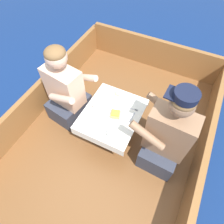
{
  "coord_description": "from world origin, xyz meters",
  "views": [
    {
      "loc": [
        0.53,
        -1.02,
        2.33
      ],
      "look_at": [
        0.0,
        0.05,
        0.68
      ],
      "focal_mm": 32.0,
      "sensor_mm": 36.0,
      "label": 1
    }
  ],
  "objects_px": {
    "sandwich": "(115,114)",
    "tin_can": "(118,93)",
    "coffee_cup_port": "(85,123)",
    "person_port": "(66,92)",
    "coffee_cup_center": "(111,134)",
    "person_starboard": "(166,138)",
    "coffee_cup_starboard": "(96,107)"
  },
  "relations": [
    {
      "from": "person_starboard",
      "to": "coffee_cup_port",
      "type": "xyz_separation_m",
      "value": [
        -0.77,
        -0.2,
        0.01
      ]
    },
    {
      "from": "person_starboard",
      "to": "coffee_cup_center",
      "type": "relative_size",
      "value": 10.87
    },
    {
      "from": "person_starboard",
      "to": "coffee_cup_starboard",
      "type": "distance_m",
      "value": 0.76
    },
    {
      "from": "person_port",
      "to": "coffee_cup_starboard",
      "type": "relative_size",
      "value": 10.93
    },
    {
      "from": "person_starboard",
      "to": "tin_can",
      "type": "xyz_separation_m",
      "value": [
        -0.64,
        0.3,
        0.0
      ]
    },
    {
      "from": "sandwich",
      "to": "person_port",
      "type": "bearing_deg",
      "value": 175.88
    },
    {
      "from": "person_port",
      "to": "coffee_cup_center",
      "type": "xyz_separation_m",
      "value": [
        0.69,
        -0.27,
        0.03
      ]
    },
    {
      "from": "coffee_cup_starboard",
      "to": "tin_can",
      "type": "relative_size",
      "value": 1.34
    },
    {
      "from": "person_port",
      "to": "coffee_cup_port",
      "type": "relative_size",
      "value": 10.28
    },
    {
      "from": "sandwich",
      "to": "tin_can",
      "type": "distance_m",
      "value": 0.29
    },
    {
      "from": "sandwich",
      "to": "coffee_cup_center",
      "type": "height_order",
      "value": "sandwich"
    },
    {
      "from": "coffee_cup_port",
      "to": "coffee_cup_center",
      "type": "height_order",
      "value": "coffee_cup_port"
    },
    {
      "from": "person_starboard",
      "to": "coffee_cup_starboard",
      "type": "xyz_separation_m",
      "value": [
        -0.76,
        0.02,
        0.01
      ]
    },
    {
      "from": "person_starboard",
      "to": "tin_can",
      "type": "bearing_deg",
      "value": -22.04
    },
    {
      "from": "sandwich",
      "to": "coffee_cup_center",
      "type": "relative_size",
      "value": 1.2
    },
    {
      "from": "person_starboard",
      "to": "tin_can",
      "type": "distance_m",
      "value": 0.7
    },
    {
      "from": "person_port",
      "to": "tin_can",
      "type": "xyz_separation_m",
      "value": [
        0.54,
        0.23,
        0.02
      ]
    },
    {
      "from": "coffee_cup_starboard",
      "to": "person_port",
      "type": "bearing_deg",
      "value": 173.36
    },
    {
      "from": "sandwich",
      "to": "coffee_cup_port",
      "type": "distance_m",
      "value": 0.32
    },
    {
      "from": "person_port",
      "to": "coffee_cup_port",
      "type": "bearing_deg",
      "value": -24.64
    },
    {
      "from": "tin_can",
      "to": "coffee_cup_port",
      "type": "bearing_deg",
      "value": -104.68
    },
    {
      "from": "sandwich",
      "to": "tin_can",
      "type": "bearing_deg",
      "value": 109.31
    },
    {
      "from": "person_port",
      "to": "person_starboard",
      "type": "bearing_deg",
      "value": 5.29
    },
    {
      "from": "coffee_cup_starboard",
      "to": "sandwich",
      "type": "bearing_deg",
      "value": 0.64
    },
    {
      "from": "coffee_cup_port",
      "to": "tin_can",
      "type": "distance_m",
      "value": 0.51
    },
    {
      "from": "coffee_cup_port",
      "to": "coffee_cup_starboard",
      "type": "bearing_deg",
      "value": 88.92
    },
    {
      "from": "coffee_cup_port",
      "to": "tin_can",
      "type": "xyz_separation_m",
      "value": [
        0.13,
        0.5,
        -0.0
      ]
    },
    {
      "from": "coffee_cup_center",
      "to": "sandwich",
      "type": "bearing_deg",
      "value": 104.19
    },
    {
      "from": "person_starboard",
      "to": "coffee_cup_starboard",
      "type": "height_order",
      "value": "person_starboard"
    },
    {
      "from": "sandwich",
      "to": "coffee_cup_port",
      "type": "height_order",
      "value": "coffee_cup_port"
    },
    {
      "from": "person_port",
      "to": "coffee_cup_port",
      "type": "distance_m",
      "value": 0.49
    },
    {
      "from": "person_starboard",
      "to": "sandwich",
      "type": "height_order",
      "value": "person_starboard"
    }
  ]
}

